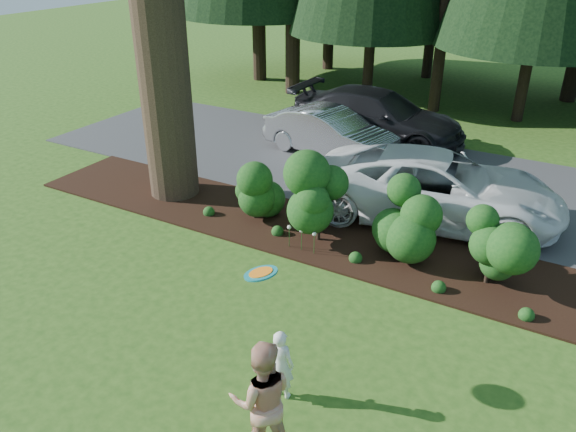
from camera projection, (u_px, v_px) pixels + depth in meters
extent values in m
plane|color=#2B5217|center=(252.00, 315.00, 10.03)|extent=(80.00, 80.00, 0.00)
cube|color=black|center=(331.00, 237.00, 12.53)|extent=(16.00, 2.50, 0.05)
cube|color=#38383A|center=(397.00, 174.00, 15.82)|extent=(22.00, 6.00, 0.03)
sphere|color=#144315|center=(254.00, 194.00, 13.09)|extent=(1.08, 1.08, 1.08)
cylinder|color=black|center=(255.00, 213.00, 13.32)|extent=(0.08, 0.08, 0.30)
sphere|color=#144315|center=(319.00, 203.00, 12.01)|extent=(1.35, 1.35, 1.35)
cylinder|color=black|center=(318.00, 235.00, 12.37)|extent=(0.08, 0.08, 0.30)
sphere|color=#144315|center=(404.00, 221.00, 11.50)|extent=(1.26, 1.26, 1.26)
cylinder|color=black|center=(401.00, 250.00, 11.80)|extent=(0.08, 0.08, 0.30)
sphere|color=#144315|center=(491.00, 252.00, 10.59)|extent=(1.17, 1.17, 1.17)
cylinder|color=black|center=(486.00, 278.00, 10.85)|extent=(0.08, 0.08, 0.30)
cylinder|color=#144315|center=(289.00, 238.00, 12.03)|extent=(0.01, 0.01, 0.50)
sphere|color=white|center=(289.00, 227.00, 11.91)|extent=(0.09, 0.09, 0.09)
cylinder|color=#144315|center=(301.00, 242.00, 11.90)|extent=(0.01, 0.01, 0.50)
sphere|color=white|center=(302.00, 231.00, 11.78)|extent=(0.09, 0.09, 0.09)
cylinder|color=#144315|center=(314.00, 245.00, 11.77)|extent=(0.01, 0.01, 0.50)
sphere|color=white|center=(314.00, 234.00, 11.65)|extent=(0.09, 0.09, 0.09)
imported|color=#A9A9AE|center=(331.00, 133.00, 16.87)|extent=(4.41, 2.15, 1.39)
imported|color=white|center=(437.00, 187.00, 13.02)|extent=(6.11, 3.57, 1.60)
imported|color=black|center=(377.00, 117.00, 17.92)|extent=(5.70, 2.44, 1.64)
imported|color=white|center=(280.00, 364.00, 8.06)|extent=(0.45, 0.32, 1.16)
imported|color=#C14719|center=(262.00, 399.00, 7.07)|extent=(1.06, 1.02, 1.73)
cylinder|color=#177580|center=(261.00, 273.00, 8.05)|extent=(0.49, 0.50, 0.16)
cylinder|color=orange|center=(261.00, 272.00, 8.05)|extent=(0.35, 0.35, 0.11)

